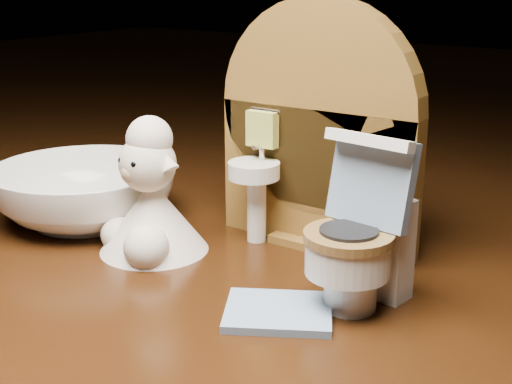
% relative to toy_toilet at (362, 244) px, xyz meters
% --- Properties ---
extents(backdrop_panel, '(0.13, 0.05, 0.15)m').
position_rel_toy_toilet_xyz_m(backdrop_panel, '(-0.06, 0.06, 0.03)').
color(backdrop_panel, brown).
rests_on(backdrop_panel, ground).
extents(toy_toilet, '(0.05, 0.06, 0.09)m').
position_rel_toy_toilet_xyz_m(toy_toilet, '(0.00, 0.00, 0.00)').
color(toy_toilet, white).
rests_on(toy_toilet, ground).
extents(bath_mat, '(0.07, 0.06, 0.00)m').
position_rel_toy_toilet_xyz_m(bath_mat, '(-0.03, -0.04, -0.03)').
color(bath_mat, '#7B98BB').
rests_on(bath_mat, ground).
extents(toilet_brush, '(0.02, 0.02, 0.04)m').
position_rel_toy_toilet_xyz_m(toilet_brush, '(-0.00, -0.01, -0.02)').
color(toilet_brush, white).
rests_on(toilet_brush, ground).
extents(plush_lamb, '(0.07, 0.07, 0.09)m').
position_rel_toy_toilet_xyz_m(plush_lamb, '(-0.14, -0.01, -0.00)').
color(plush_lamb, white).
rests_on(plush_lamb, ground).
extents(ceramic_bowl, '(0.15, 0.15, 0.04)m').
position_rel_toy_toilet_xyz_m(ceramic_bowl, '(-0.21, 0.01, -0.01)').
color(ceramic_bowl, white).
rests_on(ceramic_bowl, ground).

